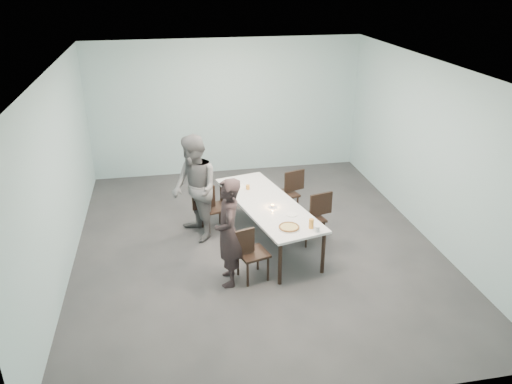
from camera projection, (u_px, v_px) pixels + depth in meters
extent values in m
plane|color=#333335|center=(256.00, 245.00, 8.56)|extent=(7.00, 7.00, 0.00)
cube|color=#A1C6CA|center=(227.00, 108.00, 11.07)|extent=(6.00, 0.02, 3.00)
cube|color=#A1C6CA|center=(323.00, 291.00, 4.81)|extent=(6.00, 0.02, 3.00)
cube|color=#A1C6CA|center=(58.00, 177.00, 7.43)|extent=(0.02, 7.00, 3.00)
cube|color=#A1C6CA|center=(430.00, 151.00, 8.45)|extent=(0.02, 7.00, 3.00)
cube|color=white|center=(256.00, 68.00, 7.32)|extent=(6.00, 7.00, 0.02)
cube|color=white|center=(267.00, 204.00, 8.36)|extent=(1.49, 2.74, 0.04)
cylinder|color=black|center=(280.00, 264.00, 7.36)|extent=(0.06, 0.06, 0.71)
cylinder|color=black|center=(222.00, 199.00, 9.39)|extent=(0.06, 0.06, 0.71)
cylinder|color=black|center=(323.00, 253.00, 7.64)|extent=(0.06, 0.06, 0.71)
cylinder|color=black|center=(257.00, 193.00, 9.67)|extent=(0.06, 0.06, 0.71)
cube|color=black|center=(253.00, 253.00, 7.48)|extent=(0.52, 0.52, 0.04)
cube|color=black|center=(241.00, 242.00, 7.30)|extent=(0.41, 0.15, 0.40)
cylinder|color=black|center=(248.00, 275.00, 7.37)|extent=(0.04, 0.04, 0.41)
cylinder|color=black|center=(238.00, 263.00, 7.64)|extent=(0.04, 0.04, 0.41)
cylinder|color=black|center=(268.00, 269.00, 7.51)|extent=(0.04, 0.04, 0.41)
cylinder|color=black|center=(258.00, 258.00, 7.78)|extent=(0.04, 0.04, 0.41)
cube|color=black|center=(214.00, 208.00, 8.89)|extent=(0.51, 0.51, 0.04)
cube|color=black|center=(204.00, 198.00, 8.71)|extent=(0.42, 0.15, 0.40)
cylinder|color=black|center=(209.00, 225.00, 8.77)|extent=(0.04, 0.04, 0.41)
cylinder|color=black|center=(202.00, 217.00, 9.05)|extent=(0.04, 0.04, 0.41)
cylinder|color=black|center=(227.00, 221.00, 8.91)|extent=(0.04, 0.04, 0.41)
cylinder|color=black|center=(220.00, 214.00, 9.19)|extent=(0.04, 0.04, 0.41)
cube|color=black|center=(311.00, 219.00, 8.52)|extent=(0.51, 0.51, 0.04)
cube|color=black|center=(321.00, 204.00, 8.49)|extent=(0.42, 0.14, 0.40)
cylinder|color=black|center=(314.00, 224.00, 8.81)|extent=(0.04, 0.04, 0.41)
cylinder|color=black|center=(324.00, 233.00, 8.53)|extent=(0.04, 0.04, 0.41)
cylinder|color=black|center=(297.00, 228.00, 8.69)|extent=(0.04, 0.04, 0.41)
cylinder|color=black|center=(306.00, 237.00, 8.40)|extent=(0.04, 0.04, 0.41)
cube|color=black|center=(285.00, 194.00, 9.43)|extent=(0.53, 0.53, 0.04)
cube|color=black|center=(294.00, 181.00, 9.41)|extent=(0.41, 0.16, 0.40)
cylinder|color=black|center=(288.00, 200.00, 9.73)|extent=(0.04, 0.04, 0.41)
cylinder|color=black|center=(297.00, 206.00, 9.46)|extent=(0.04, 0.04, 0.41)
cylinder|color=black|center=(273.00, 203.00, 9.59)|extent=(0.04, 0.04, 0.41)
cylinder|color=black|center=(282.00, 210.00, 9.31)|extent=(0.04, 0.04, 0.41)
imported|color=black|center=(228.00, 233.00, 7.23)|extent=(0.44, 0.64, 1.68)
imported|color=slate|center=(195.00, 189.00, 8.43)|extent=(0.96, 1.08, 1.85)
cylinder|color=white|center=(289.00, 228.00, 7.53)|extent=(0.34, 0.34, 0.01)
cylinder|color=#E2CC80|center=(289.00, 227.00, 7.52)|extent=(0.30, 0.30, 0.01)
torus|color=brown|center=(289.00, 227.00, 7.52)|extent=(0.32, 0.32, 0.03)
cylinder|color=white|center=(292.00, 214.00, 7.94)|extent=(0.18, 0.18, 0.01)
cylinder|color=orange|center=(311.00, 224.00, 7.51)|extent=(0.08, 0.08, 0.15)
cylinder|color=silver|center=(317.00, 229.00, 7.42)|extent=(0.08, 0.08, 0.09)
cylinder|color=silver|center=(273.00, 206.00, 8.18)|extent=(0.06, 0.06, 0.03)
cylinder|color=orange|center=(273.00, 205.00, 8.17)|extent=(0.04, 0.04, 0.01)
cylinder|color=orange|center=(248.00, 187.00, 8.84)|extent=(0.07, 0.07, 0.08)
cube|color=silver|center=(237.00, 187.00, 8.92)|extent=(0.34, 0.28, 0.01)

